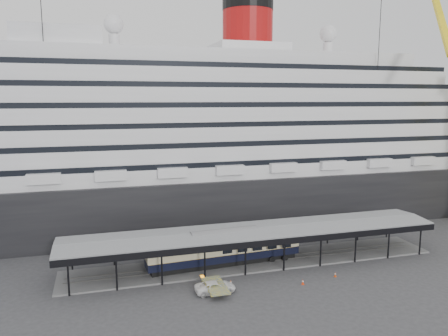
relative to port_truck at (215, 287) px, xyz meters
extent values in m
plane|color=#363638|center=(8.34, 3.22, -0.72)|extent=(200.00, 200.00, 0.00)
cube|color=black|center=(8.34, 35.22, 4.28)|extent=(130.00, 30.00, 10.00)
cylinder|color=#A30D0D|center=(16.34, 35.22, 36.68)|extent=(10.00, 10.00, 9.00)
cylinder|color=black|center=(16.34, 35.22, 41.93)|extent=(10.10, 10.10, 2.50)
sphere|color=silver|center=(-9.66, 35.22, 36.98)|extent=(3.60, 3.60, 3.60)
sphere|color=silver|center=(34.34, 35.22, 36.98)|extent=(3.60, 3.60, 3.60)
cube|color=slate|center=(8.34, 8.22, -0.60)|extent=(56.00, 8.00, 0.24)
cube|color=slate|center=(8.34, 7.50, -0.44)|extent=(54.00, 0.08, 0.10)
cube|color=slate|center=(8.34, 8.94, -0.44)|extent=(54.00, 0.08, 0.10)
cube|color=black|center=(8.34, 3.72, 3.73)|extent=(56.00, 0.18, 0.90)
cube|color=black|center=(8.34, 12.72, 3.73)|extent=(56.00, 0.18, 0.90)
cube|color=slate|center=(8.34, 8.22, 4.46)|extent=(56.00, 9.00, 0.24)
cylinder|color=black|center=(-20.88, 24.97, 22.88)|extent=(0.12, 0.12, 47.21)
cube|color=yellow|center=(47.47, 18.34, 38.48)|extent=(11.42, 18.78, 16.80)
cylinder|color=black|center=(38.60, 23.47, 22.88)|extent=(0.12, 0.12, 47.21)
imported|color=white|center=(0.00, 0.00, 0.00)|extent=(5.20, 2.45, 1.44)
cube|color=black|center=(3.63, 8.22, -0.11)|extent=(21.99, 3.88, 0.73)
cube|color=black|center=(3.63, 8.22, 0.82)|extent=(23.05, 4.36, 1.15)
cube|color=beige|center=(3.63, 8.22, 2.07)|extent=(23.06, 4.40, 1.35)
cube|color=black|center=(3.63, 8.22, 2.96)|extent=(23.05, 4.36, 0.42)
cube|color=#F4590D|center=(2.46, 1.30, -0.70)|extent=(0.44, 0.44, 0.03)
cone|color=#F4590D|center=(2.46, 1.30, -0.31)|extent=(0.37, 0.37, 0.78)
cylinder|color=white|center=(2.46, 1.30, -0.23)|extent=(0.25, 0.25, 0.15)
cube|color=#ED390D|center=(11.72, -0.92, -0.70)|extent=(0.46, 0.46, 0.03)
cone|color=#ED390D|center=(11.72, -0.92, -0.35)|extent=(0.39, 0.39, 0.69)
cylinder|color=white|center=(11.72, -0.92, -0.28)|extent=(0.22, 0.22, 0.13)
cube|color=#D5450B|center=(17.13, 0.11, -0.71)|extent=(0.41, 0.41, 0.03)
cone|color=#D5450B|center=(17.13, 0.11, -0.37)|extent=(0.35, 0.35, 0.66)
cylinder|color=white|center=(17.13, 0.11, -0.31)|extent=(0.21, 0.21, 0.13)
camera|label=1|loc=(-13.46, -50.17, 23.54)|focal=35.00mm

